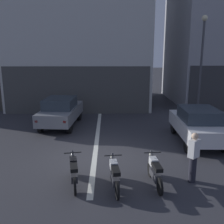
% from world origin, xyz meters
% --- Properties ---
extents(ground_plane, '(120.00, 120.00, 0.00)m').
position_xyz_m(ground_plane, '(0.00, 0.00, 0.00)').
color(ground_plane, '#333338').
extents(lane_centre_line, '(0.20, 18.00, 0.01)m').
position_xyz_m(lane_centre_line, '(0.00, 6.00, 0.00)').
color(lane_centre_line, silver).
rests_on(lane_centre_line, ground).
extents(building_mid_block, '(10.16, 9.38, 13.48)m').
position_xyz_m(building_mid_block, '(-1.53, 12.12, 6.73)').
color(building_mid_block, silver).
rests_on(building_mid_block, ground).
extents(car_grey_crossing_near, '(2.09, 4.23, 1.64)m').
position_xyz_m(car_grey_crossing_near, '(-2.11, 4.51, 0.89)').
color(car_grey_crossing_near, black).
rests_on(car_grey_crossing_near, ground).
extents(car_white_parked_kerbside, '(1.89, 4.15, 1.64)m').
position_xyz_m(car_white_parked_kerbside, '(4.68, 1.73, 0.89)').
color(car_white_parked_kerbside, black).
rests_on(car_white_parked_kerbside, ground).
extents(street_lamp, '(0.36, 0.36, 6.29)m').
position_xyz_m(street_lamp, '(6.41, 6.61, 3.87)').
color(street_lamp, '#47474C').
rests_on(street_lamp, ground).
extents(motorcycle_black_row_leftmost, '(0.55, 1.66, 0.98)m').
position_xyz_m(motorcycle_black_row_leftmost, '(-0.55, -2.11, 0.46)').
color(motorcycle_black_row_leftmost, black).
rests_on(motorcycle_black_row_leftmost, ground).
extents(motorcycle_silver_row_left_mid, '(0.55, 1.67, 0.98)m').
position_xyz_m(motorcycle_silver_row_left_mid, '(0.73, -2.35, 0.46)').
color(motorcycle_silver_row_left_mid, black).
rests_on(motorcycle_silver_row_left_mid, ground).
extents(motorcycle_white_row_centre, '(0.55, 1.67, 0.98)m').
position_xyz_m(motorcycle_white_row_centre, '(2.00, -2.15, 0.46)').
color(motorcycle_white_row_centre, black).
rests_on(motorcycle_white_row_centre, ground).
extents(person_by_motorcycles, '(0.42, 0.40, 1.67)m').
position_xyz_m(person_by_motorcycles, '(3.25, -1.98, 0.86)').
color(person_by_motorcycles, '#23232D').
rests_on(person_by_motorcycles, ground).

